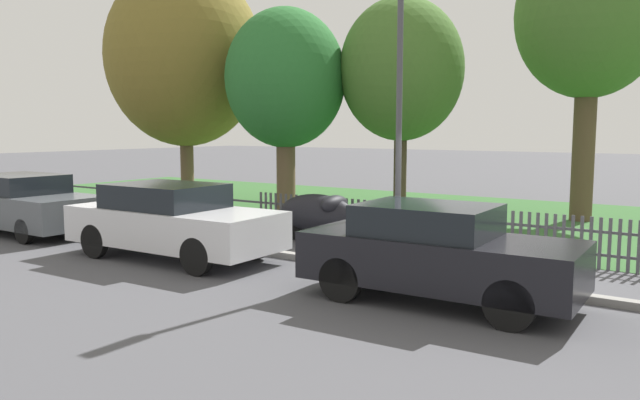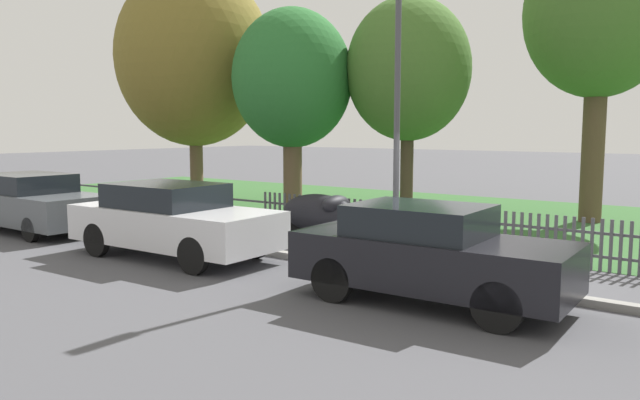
# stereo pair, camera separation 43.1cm
# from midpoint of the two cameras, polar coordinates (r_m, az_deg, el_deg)

# --- Properties ---
(ground_plane) EXTENTS (120.00, 120.00, 0.00)m
(ground_plane) POSITION_cam_midpoint_polar(r_m,az_deg,el_deg) (10.48, 11.39, -7.63)
(ground_plane) COLOR #4C4C51
(kerb_stone) EXTENTS (42.81, 0.20, 0.12)m
(kerb_stone) POSITION_cam_midpoint_polar(r_m,az_deg,el_deg) (10.56, 11.61, -7.20)
(kerb_stone) COLOR gray
(kerb_stone) RESTS_ON ground
(grass_strip) EXTENTS (42.81, 10.50, 0.01)m
(grass_strip) POSITION_cam_midpoint_polar(r_m,az_deg,el_deg) (17.76, 21.28, -2.12)
(grass_strip) COLOR #33602D
(grass_strip) RESTS_ON ground
(park_fence) EXTENTS (42.81, 0.05, 0.96)m
(park_fence) POSITION_cam_midpoint_polar(r_m,az_deg,el_deg) (12.70, 15.92, -3.07)
(park_fence) COLOR #4C4C51
(park_fence) RESTS_ON ground
(parked_car_silver_hatchback) EXTENTS (4.44, 1.81, 1.43)m
(parked_car_silver_hatchback) POSITION_cam_midpoint_polar(r_m,az_deg,el_deg) (16.96, -26.17, -0.29)
(parked_car_silver_hatchback) COLOR #51565B
(parked_car_silver_hatchback) RESTS_ON ground
(parked_car_black_saloon) EXTENTS (4.46, 1.91, 1.47)m
(parked_car_black_saloon) POSITION_cam_midpoint_polar(r_m,az_deg,el_deg) (12.59, -14.32, -1.81)
(parked_car_black_saloon) COLOR silver
(parked_car_black_saloon) RESTS_ON ground
(parked_car_navy_estate) EXTENTS (4.04, 1.75, 1.44)m
(parked_car_navy_estate) POSITION_cam_midpoint_polar(r_m,az_deg,el_deg) (9.25, 9.31, -4.75)
(parked_car_navy_estate) COLOR black
(parked_car_navy_estate) RESTS_ON ground
(covered_motorcycle) EXTENTS (2.05, 0.92, 1.10)m
(covered_motorcycle) POSITION_cam_midpoint_polar(r_m,az_deg,el_deg) (13.84, -1.00, -1.20)
(covered_motorcycle) COLOR black
(covered_motorcycle) RESTS_ON ground
(tree_nearest_kerb) EXTENTS (5.12, 5.12, 7.85)m
(tree_nearest_kerb) POSITION_cam_midpoint_polar(r_m,az_deg,el_deg) (21.50, -12.86, 12.65)
(tree_nearest_kerb) COLOR brown
(tree_nearest_kerb) RESTS_ON ground
(tree_behind_motorcycle) EXTENTS (3.49, 3.49, 6.00)m
(tree_behind_motorcycle) POSITION_cam_midpoint_polar(r_m,az_deg,el_deg) (18.37, -3.87, 10.92)
(tree_behind_motorcycle) COLOR brown
(tree_behind_motorcycle) RESTS_ON ground
(tree_mid_park) EXTENTS (3.51, 3.51, 6.23)m
(tree_mid_park) POSITION_cam_midpoint_polar(r_m,az_deg,el_deg) (18.11, 6.78, 11.71)
(tree_mid_park) COLOR #473828
(tree_mid_park) RESTS_ON ground
(tree_far_left) EXTENTS (3.91, 3.91, 7.85)m
(tree_far_left) POSITION_cam_midpoint_polar(r_m,az_deg,el_deg) (18.73, 22.83, 15.20)
(tree_far_left) COLOR brown
(tree_far_left) RESTS_ON ground
(street_lamp) EXTENTS (0.20, 0.79, 5.78)m
(street_lamp) POSITION_cam_midpoint_polar(r_m,az_deg,el_deg) (11.37, 5.97, 11.97)
(street_lamp) COLOR #47474C
(street_lamp) RESTS_ON ground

